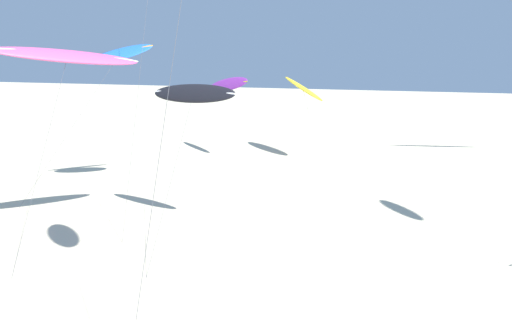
{
  "coord_description": "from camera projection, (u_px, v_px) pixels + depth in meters",
  "views": [
    {
      "loc": [
        9.83,
        -0.27,
        11.15
      ],
      "look_at": [
        3.83,
        18.49,
        7.49
      ],
      "focal_mm": 44.68,
      "sensor_mm": 36.0,
      "label": 1
    }
  ],
  "objects": [
    {
      "name": "flying_kite_1",
      "position": [
        193.0,
        93.0,
        38.34
      ],
      "size": [
        6.74,
        11.28,
        8.85
      ],
      "color": "black",
      "rests_on": "ground"
    },
    {
      "name": "flying_kite_2",
      "position": [
        303.0,
        88.0,
        62.0
      ],
      "size": [
        6.5,
        10.15,
        8.02
      ],
      "color": "yellow",
      "rests_on": "ground"
    },
    {
      "name": "flying_kite_0",
      "position": [
        67.0,
        56.0,
        36.08
      ],
      "size": [
        6.38,
        11.68,
        11.28
      ],
      "color": "#EA5193",
      "rests_on": "ground"
    },
    {
      "name": "flying_kite_4",
      "position": [
        227.0,
        85.0,
        62.44
      ],
      "size": [
        6.98,
        9.69,
        8.29
      ],
      "color": "purple",
      "rests_on": "ground"
    },
    {
      "name": "flying_kite_9",
      "position": [
        119.0,
        54.0,
        47.54
      ],
      "size": [
        6.48,
        9.29,
        11.4
      ],
      "color": "blue",
      "rests_on": "ground"
    }
  ]
}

